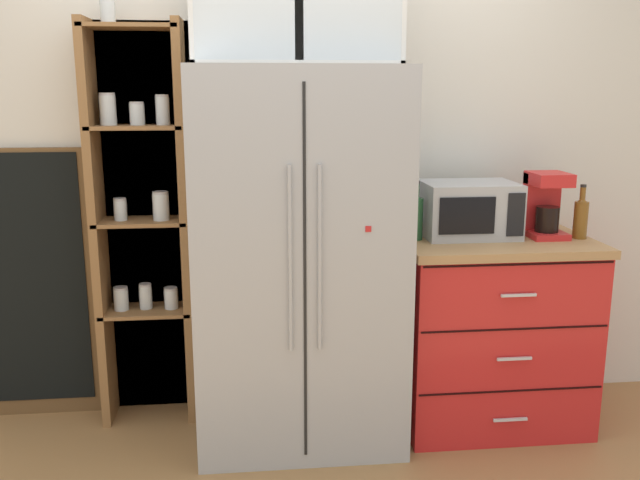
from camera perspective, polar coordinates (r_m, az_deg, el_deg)
ground_plane at (r=3.42m, az=-1.73°, el=-15.71°), size 10.70×10.70×0.00m
wall_back_cream at (r=3.42m, az=-2.39°, el=6.81°), size 5.00×0.10×2.55m
refrigerator at (r=3.11m, az=-1.84°, el=-1.59°), size 0.93×0.72×1.72m
pantry_shelf_column at (r=3.39m, az=-14.68°, el=1.77°), size 0.49×0.27×2.03m
counter_cabinet at (r=3.45m, az=14.10°, el=-7.32°), size 0.91×0.66×0.93m
microwave at (r=3.31m, az=12.43°, el=2.54°), size 0.44×0.33×0.26m
coffee_maker at (r=3.40m, az=18.45°, el=2.88°), size 0.17×0.20×0.31m
mug_red at (r=3.31m, az=14.68°, el=0.97°), size 0.11×0.08×0.10m
mug_navy at (r=3.26m, az=15.00°, el=0.70°), size 0.12×0.09×0.09m
bottle_green at (r=3.19m, az=8.08°, el=2.20°), size 0.07×0.07×0.28m
bottle_amber at (r=3.41m, az=21.16°, el=1.97°), size 0.07×0.07×0.26m
chalkboard_menu at (r=3.62m, az=-23.23°, el=-3.50°), size 0.60×0.04×1.35m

